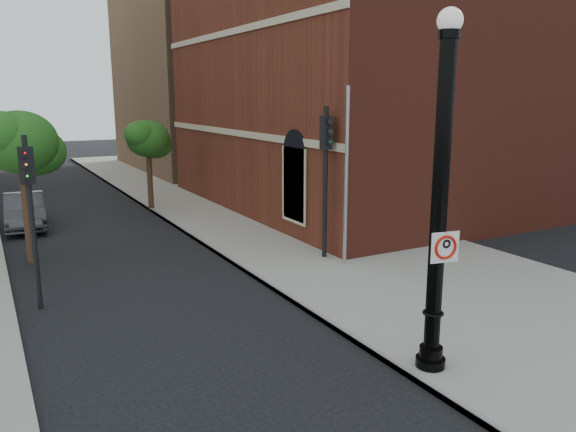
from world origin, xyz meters
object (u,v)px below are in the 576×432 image
lamppost (439,216)px  traffic_signal_right (326,158)px  no_parking_sign (445,247)px  traffic_signal_left (29,194)px  parked_car (25,211)px

lamppost → traffic_signal_right: lamppost is taller
lamppost → traffic_signal_right: size_ratio=1.36×
no_parking_sign → traffic_signal_left: 9.28m
parked_car → traffic_signal_left: (-0.40, -9.39, 2.13)m
no_parking_sign → traffic_signal_right: (2.13, 7.17, 0.74)m
parked_car → no_parking_sign: bearing=-68.0°
lamppost → parked_car: bearing=108.9°
traffic_signal_right → traffic_signal_left: bearing=-169.0°
traffic_signal_left → lamppost: bearing=-68.4°
lamppost → traffic_signal_right: (2.16, 7.01, 0.22)m
traffic_signal_right → no_parking_sign: bearing=-96.4°
parked_car → traffic_signal_left: 9.64m
lamppost → traffic_signal_left: (-5.98, 6.90, -0.17)m
lamppost → traffic_signal_left: size_ratio=1.55×
no_parking_sign → parked_car: (-5.60, 16.45, -1.77)m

